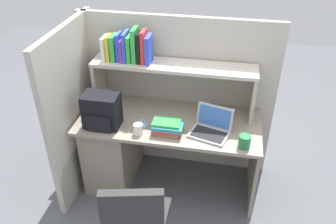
{
  "coord_description": "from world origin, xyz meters",
  "views": [
    {
      "loc": [
        0.48,
        -2.51,
        2.46
      ],
      "look_at": [
        0.0,
        -0.05,
        0.85
      ],
      "focal_mm": 37.47,
      "sensor_mm": 36.0,
      "label": 1
    }
  ],
  "objects_px": {
    "laptop": "(211,128)",
    "paper_cup": "(138,129)",
    "backpack": "(102,111)",
    "snack_canister": "(244,141)",
    "computer_mouse": "(143,124)"
  },
  "relations": [
    {
      "from": "laptop",
      "to": "paper_cup",
      "type": "height_order",
      "value": "laptop"
    },
    {
      "from": "backpack",
      "to": "snack_canister",
      "type": "height_order",
      "value": "backpack"
    },
    {
      "from": "backpack",
      "to": "snack_canister",
      "type": "xyz_separation_m",
      "value": [
        1.2,
        -0.08,
        -0.09
      ]
    },
    {
      "from": "backpack",
      "to": "computer_mouse",
      "type": "xyz_separation_m",
      "value": [
        0.34,
        0.06,
        -0.13
      ]
    },
    {
      "from": "paper_cup",
      "to": "laptop",
      "type": "bearing_deg",
      "value": 12.24
    },
    {
      "from": "paper_cup",
      "to": "snack_canister",
      "type": "height_order",
      "value": "snack_canister"
    },
    {
      "from": "paper_cup",
      "to": "backpack",
      "type": "bearing_deg",
      "value": 168.86
    },
    {
      "from": "laptop",
      "to": "computer_mouse",
      "type": "height_order",
      "value": "laptop"
    },
    {
      "from": "laptop",
      "to": "snack_canister",
      "type": "xyz_separation_m",
      "value": [
        0.27,
        -0.14,
        0.0
      ]
    },
    {
      "from": "snack_canister",
      "to": "computer_mouse",
      "type": "bearing_deg",
      "value": 171.1
    },
    {
      "from": "laptop",
      "to": "paper_cup",
      "type": "relative_size",
      "value": 3.85
    },
    {
      "from": "computer_mouse",
      "to": "paper_cup",
      "type": "relative_size",
      "value": 1.09
    },
    {
      "from": "computer_mouse",
      "to": "snack_canister",
      "type": "height_order",
      "value": "snack_canister"
    },
    {
      "from": "backpack",
      "to": "paper_cup",
      "type": "xyz_separation_m",
      "value": [
        0.33,
        -0.07,
        -0.1
      ]
    },
    {
      "from": "paper_cup",
      "to": "snack_canister",
      "type": "relative_size",
      "value": 0.9
    }
  ]
}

